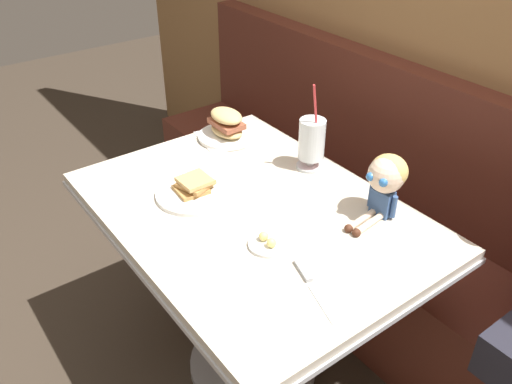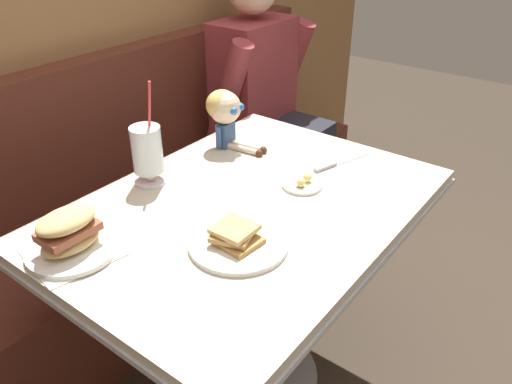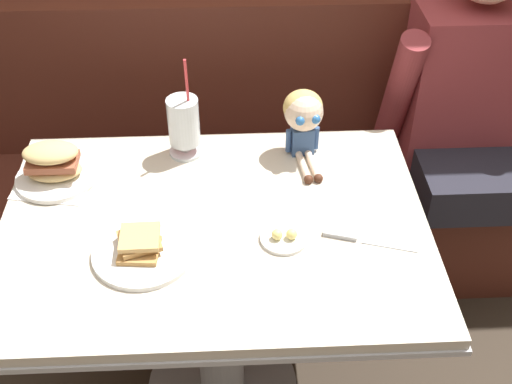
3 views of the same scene
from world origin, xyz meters
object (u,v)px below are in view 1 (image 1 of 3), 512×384
at_px(butter_knife, 308,279).
at_px(toast_plate, 195,191).
at_px(milkshake_glass, 312,142).
at_px(sandwich_plate, 227,127).
at_px(seated_doll, 386,178).
at_px(butter_saucer, 269,243).

bearing_deg(butter_knife, toast_plate, -177.02).
bearing_deg(milkshake_glass, butter_knife, -41.89).
xyz_separation_m(milkshake_glass, sandwich_plate, (-0.35, -0.11, -0.05)).
bearing_deg(sandwich_plate, seated_doll, 7.93).
bearing_deg(milkshake_glass, toast_plate, -102.39).
xyz_separation_m(toast_plate, butter_saucer, (0.35, 0.03, -0.01)).
bearing_deg(butter_saucer, toast_plate, -174.66).
bearing_deg(butter_saucer, sandwich_plate, 156.14).
height_order(butter_knife, seated_doll, seated_doll).
bearing_deg(sandwich_plate, milkshake_glass, 17.23).
relative_size(butter_saucer, seated_doll, 0.53).
xyz_separation_m(toast_plate, milkshake_glass, (0.09, 0.41, 0.09)).
bearing_deg(milkshake_glass, butter_saucer, -56.01).
relative_size(toast_plate, butter_saucer, 2.08).
bearing_deg(toast_plate, sandwich_plate, 131.09).
xyz_separation_m(toast_plate, sandwich_plate, (-0.26, 0.30, 0.03)).
bearing_deg(toast_plate, milkshake_glass, 77.61).
height_order(sandwich_plate, butter_saucer, sandwich_plate).
bearing_deg(toast_plate, seated_doll, 42.97).
bearing_deg(toast_plate, butter_knife, 2.98).
xyz_separation_m(milkshake_glass, butter_saucer, (0.26, -0.38, -0.09)).
height_order(butter_saucer, seated_doll, seated_doll).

